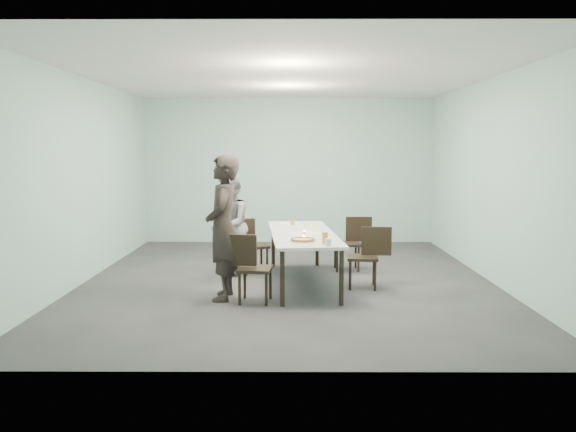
{
  "coord_description": "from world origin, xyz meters",
  "views": [
    {
      "loc": [
        0.04,
        -8.23,
        1.94
      ],
      "look_at": [
        0.0,
        -0.28,
        1.0
      ],
      "focal_mm": 35.0,
      "sensor_mm": 36.0,
      "label": 1
    }
  ],
  "objects_px": {
    "chair_far_left": "(249,242)",
    "diner_far": "(229,225)",
    "tealight": "(304,232)",
    "table": "(302,236)",
    "chair_far_right": "(352,239)",
    "beer_glass": "(325,238)",
    "side_plate": "(319,238)",
    "water_tumbler": "(328,242)",
    "diner_near": "(223,228)",
    "pizza": "(303,240)",
    "amber_tumbler": "(292,223)",
    "chair_near_left": "(249,263)",
    "chair_near_right": "(368,253)"
  },
  "relations": [
    {
      "from": "chair_near_left",
      "to": "amber_tumbler",
      "type": "relative_size",
      "value": 10.88
    },
    {
      "from": "chair_far_right",
      "to": "beer_glass",
      "type": "relative_size",
      "value": 5.8
    },
    {
      "from": "water_tumbler",
      "to": "chair_far_right",
      "type": "bearing_deg",
      "value": 75.69
    },
    {
      "from": "chair_far_right",
      "to": "water_tumbler",
      "type": "bearing_deg",
      "value": 74.69
    },
    {
      "from": "diner_far",
      "to": "side_plate",
      "type": "xyz_separation_m",
      "value": [
        1.33,
        -1.13,
        -0.03
      ]
    },
    {
      "from": "chair_far_left",
      "to": "diner_near",
      "type": "distance_m",
      "value": 1.6
    },
    {
      "from": "chair_far_right",
      "to": "diner_far",
      "type": "height_order",
      "value": "diner_far"
    },
    {
      "from": "chair_far_right",
      "to": "table",
      "type": "bearing_deg",
      "value": 46.73
    },
    {
      "from": "chair_near_right",
      "to": "side_plate",
      "type": "height_order",
      "value": "chair_near_right"
    },
    {
      "from": "pizza",
      "to": "amber_tumbler",
      "type": "relative_size",
      "value": 4.25
    },
    {
      "from": "diner_near",
      "to": "side_plate",
      "type": "relative_size",
      "value": 10.44
    },
    {
      "from": "table",
      "to": "side_plate",
      "type": "relative_size",
      "value": 14.79
    },
    {
      "from": "beer_glass",
      "to": "water_tumbler",
      "type": "bearing_deg",
      "value": -77.97
    },
    {
      "from": "side_plate",
      "to": "water_tumbler",
      "type": "xyz_separation_m",
      "value": [
        0.08,
        -0.56,
        0.04
      ]
    },
    {
      "from": "chair_far_right",
      "to": "side_plate",
      "type": "height_order",
      "value": "chair_far_right"
    },
    {
      "from": "pizza",
      "to": "tealight",
      "type": "relative_size",
      "value": 6.07
    },
    {
      "from": "chair_near_left",
      "to": "diner_near",
      "type": "distance_m",
      "value": 0.57
    },
    {
      "from": "beer_glass",
      "to": "amber_tumbler",
      "type": "distance_m",
      "value": 1.85
    },
    {
      "from": "chair_far_left",
      "to": "chair_far_right",
      "type": "distance_m",
      "value": 1.67
    },
    {
      "from": "amber_tumbler",
      "to": "diner_far",
      "type": "bearing_deg",
      "value": -165.12
    },
    {
      "from": "diner_near",
      "to": "water_tumbler",
      "type": "bearing_deg",
      "value": 77.77
    },
    {
      "from": "chair_near_right",
      "to": "diner_far",
      "type": "height_order",
      "value": "diner_far"
    },
    {
      "from": "beer_glass",
      "to": "amber_tumbler",
      "type": "bearing_deg",
      "value": 102.67
    },
    {
      "from": "diner_near",
      "to": "chair_near_left",
      "type": "bearing_deg",
      "value": 65.95
    },
    {
      "from": "table",
      "to": "pizza",
      "type": "relative_size",
      "value": 7.83
    },
    {
      "from": "table",
      "to": "chair_far_left",
      "type": "height_order",
      "value": "chair_far_left"
    },
    {
      "from": "beer_glass",
      "to": "tealight",
      "type": "height_order",
      "value": "beer_glass"
    },
    {
      "from": "chair_far_right",
      "to": "chair_near_left",
      "type": "bearing_deg",
      "value": 50.65
    },
    {
      "from": "chair_far_left",
      "to": "amber_tumbler",
      "type": "height_order",
      "value": "chair_far_left"
    },
    {
      "from": "chair_far_right",
      "to": "amber_tumbler",
      "type": "relative_size",
      "value": 10.88
    },
    {
      "from": "chair_far_right",
      "to": "diner_near",
      "type": "bearing_deg",
      "value": 42.61
    },
    {
      "from": "diner_far",
      "to": "tealight",
      "type": "distance_m",
      "value": 1.32
    },
    {
      "from": "chair_far_right",
      "to": "diner_near",
      "type": "relative_size",
      "value": 0.46
    },
    {
      "from": "chair_far_left",
      "to": "diner_far",
      "type": "bearing_deg",
      "value": -176.81
    },
    {
      "from": "tealight",
      "to": "table",
      "type": "bearing_deg",
      "value": 99.29
    },
    {
      "from": "table",
      "to": "beer_glass",
      "type": "xyz_separation_m",
      "value": [
        0.26,
        -1.01,
        0.13
      ]
    },
    {
      "from": "water_tumbler",
      "to": "tealight",
      "type": "height_order",
      "value": "water_tumbler"
    },
    {
      "from": "water_tumbler",
      "to": "side_plate",
      "type": "bearing_deg",
      "value": 98.61
    },
    {
      "from": "beer_glass",
      "to": "chair_near_right",
      "type": "bearing_deg",
      "value": 48.04
    },
    {
      "from": "chair_near_left",
      "to": "chair_far_left",
      "type": "xyz_separation_m",
      "value": [
        -0.13,
        1.67,
        0.0
      ]
    },
    {
      "from": "side_plate",
      "to": "tealight",
      "type": "relative_size",
      "value": 3.21
    },
    {
      "from": "chair_near_right",
      "to": "amber_tumbler",
      "type": "distance_m",
      "value": 1.54
    },
    {
      "from": "chair_near_left",
      "to": "diner_far",
      "type": "height_order",
      "value": "diner_far"
    },
    {
      "from": "table",
      "to": "chair_far_right",
      "type": "bearing_deg",
      "value": 47.74
    },
    {
      "from": "diner_far",
      "to": "beer_glass",
      "type": "height_order",
      "value": "diner_far"
    },
    {
      "from": "chair_near_left",
      "to": "tealight",
      "type": "bearing_deg",
      "value": 57.75
    },
    {
      "from": "chair_near_right",
      "to": "chair_near_left",
      "type": "bearing_deg",
      "value": 30.04
    },
    {
      "from": "table",
      "to": "diner_far",
      "type": "relative_size",
      "value": 1.7
    },
    {
      "from": "chair_far_left",
      "to": "beer_glass",
      "type": "bearing_deg",
      "value": -75.06
    },
    {
      "from": "tealight",
      "to": "diner_far",
      "type": "bearing_deg",
      "value": 150.2
    }
  ]
}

